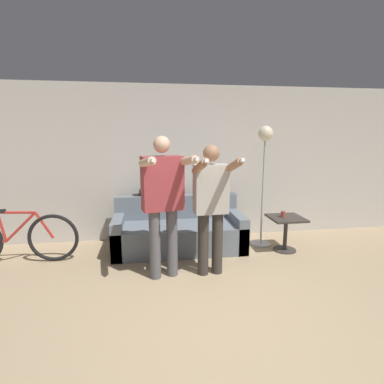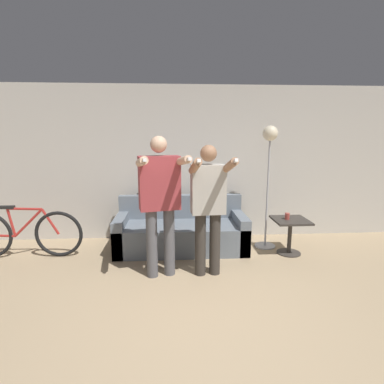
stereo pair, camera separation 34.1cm
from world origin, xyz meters
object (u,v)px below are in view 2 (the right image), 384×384
(floor_lamp, at_px, (269,156))
(side_table, at_px, (290,229))
(person_left, at_px, (160,196))
(couch, at_px, (181,232))
(bicycle, at_px, (24,234))
(cat, at_px, (156,190))
(cup, at_px, (287,216))
(person_right, at_px, (208,202))

(floor_lamp, bearing_deg, side_table, -48.50)
(person_left, bearing_deg, couch, 60.95)
(floor_lamp, relative_size, bicycle, 1.13)
(couch, height_order, side_table, couch)
(cat, bearing_deg, floor_lamp, -10.08)
(couch, distance_m, floor_lamp, 1.82)
(person_left, bearing_deg, floor_lamp, 17.27)
(cat, relative_size, floor_lamp, 0.27)
(floor_lamp, xyz_separation_m, cup, (0.22, -0.30, -0.88))
(person_left, bearing_deg, bicycle, 148.21)
(person_left, relative_size, side_table, 3.29)
(cup, bearing_deg, person_left, -161.41)
(cat, distance_m, floor_lamp, 1.89)
(cat, height_order, side_table, cat)
(couch, height_order, person_right, person_right)
(couch, xyz_separation_m, bicycle, (-2.31, -0.21, 0.10))
(cat, distance_m, bicycle, 2.05)
(couch, xyz_separation_m, floor_lamp, (1.36, -0.00, 1.21))
(person_right, distance_m, side_table, 1.57)
(cat, bearing_deg, couch, -37.58)
(person_left, distance_m, side_table, 2.12)
(couch, height_order, cup, couch)
(person_right, distance_m, bicycle, 2.80)
(cat, height_order, cup, cat)
(person_right, bearing_deg, side_table, 21.23)
(floor_lamp, relative_size, side_table, 3.57)
(couch, relative_size, person_left, 1.13)
(couch, distance_m, cat, 0.81)
(couch, height_order, cat, cat)
(cup, bearing_deg, couch, 169.06)
(cat, bearing_deg, person_right, -59.89)
(person_left, relative_size, floor_lamp, 0.92)
(cat, distance_m, side_table, 2.20)
(floor_lamp, xyz_separation_m, bicycle, (-3.68, -0.21, -1.11))
(floor_lamp, bearing_deg, cup, -54.13)
(cup, bearing_deg, side_table, -6.21)
(person_left, height_order, cat, person_left)
(couch, bearing_deg, cup, -10.94)
(couch, bearing_deg, person_left, -106.76)
(couch, relative_size, floor_lamp, 1.05)
(floor_lamp, distance_m, side_table, 1.16)
(side_table, bearing_deg, bicycle, 178.56)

